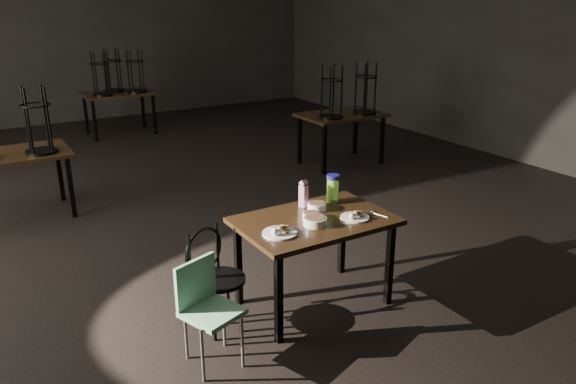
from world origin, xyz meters
TOP-DOWN VIEW (x-y plane):
  - room at (-0.06, 0.01)m, footprint 12.00×12.04m
  - main_table at (0.06, -2.18)m, footprint 1.20×0.80m
  - plate_left at (-0.33, -2.30)m, footprint 0.26×0.26m
  - plate_right at (0.33, -2.34)m, footprint 0.23×0.23m
  - bowl_near at (0.03, -2.18)m, footprint 0.14×0.14m
  - bowl_far at (0.18, -2.04)m, footprint 0.15×0.15m
  - bowl_big at (-0.01, -2.29)m, footprint 0.18×0.18m
  - juice_carton at (0.13, -1.92)m, footprint 0.07×0.07m
  - water_bottle at (0.40, -1.95)m, footprint 0.11×0.11m
  - spoon at (0.55, -2.31)m, footprint 0.05×0.20m
  - bentwood_chair at (-0.77, -2.08)m, footprint 0.42×0.41m
  - school_chair at (-0.99, -2.43)m, footprint 0.44×0.44m
  - bg_table_left at (-1.74, 1.08)m, footprint 1.20×0.80m
  - bg_table_right at (2.64, 0.89)m, footprint 1.20×0.80m
  - bg_table_far at (0.37, 4.46)m, footprint 1.20×0.80m

SIDE VIEW (x-z plane):
  - school_chair at x=-0.99m, z-range 0.08..0.82m
  - bentwood_chair at x=-0.77m, z-range 0.07..0.87m
  - main_table at x=0.06m, z-range 0.30..1.05m
  - bg_table_left at x=-1.74m, z-range 0.01..1.49m
  - bg_table_right at x=2.64m, z-range 0.01..1.49m
  - spoon at x=0.55m, z-range 0.75..0.76m
  - plate_right at x=0.33m, z-range 0.73..0.81m
  - plate_left at x=-0.33m, z-range 0.73..0.81m
  - bg_table_far at x=0.37m, z-range 0.04..1.52m
  - bowl_near at x=0.03m, z-range 0.75..0.81m
  - bowl_far at x=0.18m, z-range 0.75..0.81m
  - bowl_big at x=-0.01m, z-range 0.75..0.81m
  - juice_carton at x=0.13m, z-range 0.74..0.98m
  - water_bottle at x=0.40m, z-range 0.75..0.99m
  - room at x=-0.06m, z-range 0.72..3.94m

